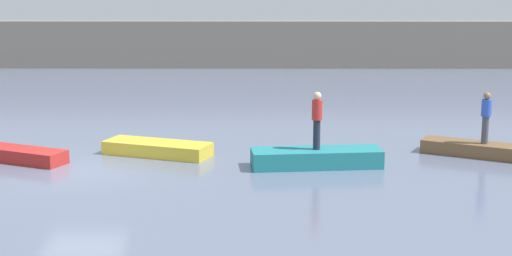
{
  "coord_description": "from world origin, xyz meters",
  "views": [
    {
      "loc": [
        5.45,
        -21.75,
        5.72
      ],
      "look_at": [
        5.3,
        3.32,
        0.66
      ],
      "focal_mm": 52.18,
      "sensor_mm": 36.0,
      "label": 1
    }
  ],
  "objects": [
    {
      "name": "rowboat_yellow",
      "position": [
        2.06,
        2.1,
        0.22
      ],
      "size": [
        3.73,
        2.31,
        0.44
      ],
      "primitive_type": "cube",
      "rotation": [
        0.0,
        0.0,
        -0.34
      ],
      "color": "gold",
      "rests_on": "ground_plane"
    },
    {
      "name": "embankment_wall",
      "position": [
        0.0,
        26.54,
        1.51
      ],
      "size": [
        80.0,
        1.2,
        3.02
      ],
      "primitive_type": "cube",
      "color": "gray",
      "rests_on": "ground_plane"
    },
    {
      "name": "rowboat_brown",
      "position": [
        12.75,
        1.91,
        0.22
      ],
      "size": [
        3.95,
        2.68,
        0.44
      ],
      "primitive_type": "cube",
      "rotation": [
        0.0,
        0.0,
        -0.48
      ],
      "color": "brown",
      "rests_on": "ground_plane"
    },
    {
      "name": "person_red_shirt",
      "position": [
        7.18,
        0.57,
        1.56
      ],
      "size": [
        0.32,
        0.32,
        1.79
      ],
      "color": "#232838",
      "rests_on": "rowboat_teal"
    },
    {
      "name": "rowboat_teal",
      "position": [
        7.18,
        0.57,
        0.27
      ],
      "size": [
        4.1,
        1.57,
        0.55
      ],
      "primitive_type": "cube",
      "rotation": [
        0.0,
        0.0,
        0.11
      ],
      "color": "teal",
      "rests_on": "ground_plane"
    },
    {
      "name": "person_blue_shirt",
      "position": [
        12.75,
        1.91,
        1.38
      ],
      "size": [
        0.32,
        0.32,
        1.69
      ],
      "color": "#4C4C56",
      "rests_on": "rowboat_brown"
    },
    {
      "name": "ground_plane",
      "position": [
        0.0,
        0.0,
        0.0
      ],
      "size": [
        120.0,
        120.0,
        0.0
      ],
      "primitive_type": "plane",
      "color": "slate"
    },
    {
      "name": "rowboat_red",
      "position": [
        -2.37,
        1.27,
        0.22
      ],
      "size": [
        3.61,
        2.28,
        0.43
      ],
      "primitive_type": "cube",
      "rotation": [
        0.0,
        0.0,
        -0.42
      ],
      "color": "red",
      "rests_on": "ground_plane"
    }
  ]
}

